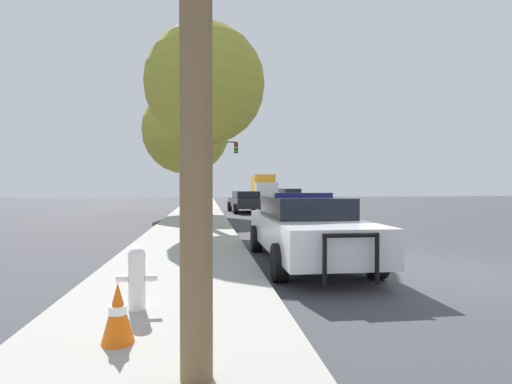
% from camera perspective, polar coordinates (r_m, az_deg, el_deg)
% --- Properties ---
extents(ground_plane, '(110.00, 110.00, 0.00)m').
position_cam_1_polar(ground_plane, '(8.86, 24.76, -10.15)').
color(ground_plane, '#3D3D42').
extents(sidewalk_left, '(3.00, 110.00, 0.13)m').
position_cam_1_polar(sidewalk_left, '(7.56, -10.96, -11.49)').
color(sidewalk_left, '#A3A099').
rests_on(sidewalk_left, ground_plane).
extents(police_car, '(2.04, 5.37, 1.53)m').
position_cam_1_polar(police_car, '(8.85, 7.10, -5.03)').
color(police_car, white).
rests_on(police_car, ground_plane).
extents(fire_hydrant, '(0.50, 0.22, 0.79)m').
position_cam_1_polar(fire_hydrant, '(5.31, -16.65, -11.45)').
color(fire_hydrant, white).
rests_on(fire_hydrant, sidewalk_left).
extents(traffic_light, '(3.76, 0.35, 5.28)m').
position_cam_1_polar(traffic_light, '(32.30, -6.54, 4.68)').
color(traffic_light, '#424247').
rests_on(traffic_light, sidewalk_left).
extents(car_background_midblock, '(2.10, 4.60, 1.37)m').
position_cam_1_polar(car_background_midblock, '(25.61, -1.56, -1.31)').
color(car_background_midblock, black).
rests_on(car_background_midblock, ground_plane).
extents(car_background_oncoming, '(2.09, 4.33, 1.47)m').
position_cam_1_polar(car_background_oncoming, '(34.41, 4.89, -0.69)').
color(car_background_oncoming, '#B7B7BC').
rests_on(car_background_oncoming, ground_plane).
extents(box_truck, '(2.67, 6.70, 3.00)m').
position_cam_1_polar(box_truck, '(45.41, 1.09, 0.73)').
color(box_truck, silver).
rests_on(box_truck, ground_plane).
extents(tree_sidewalk_near, '(4.53, 4.53, 7.66)m').
position_cam_1_polar(tree_sidewalk_near, '(15.69, -7.31, 14.98)').
color(tree_sidewalk_near, brown).
rests_on(tree_sidewalk_near, sidewalk_left).
extents(tree_sidewalk_mid, '(5.00, 5.00, 7.26)m').
position_cam_1_polar(tree_sidewalk_mid, '(23.72, -10.00, 8.57)').
color(tree_sidewalk_mid, '#4C3823').
rests_on(tree_sidewalk_mid, sidewalk_left).
extents(traffic_cone, '(0.32, 0.32, 0.60)m').
position_cam_1_polar(traffic_cone, '(4.32, -19.13, -15.97)').
color(traffic_cone, orange).
rests_on(traffic_cone, sidewalk_left).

